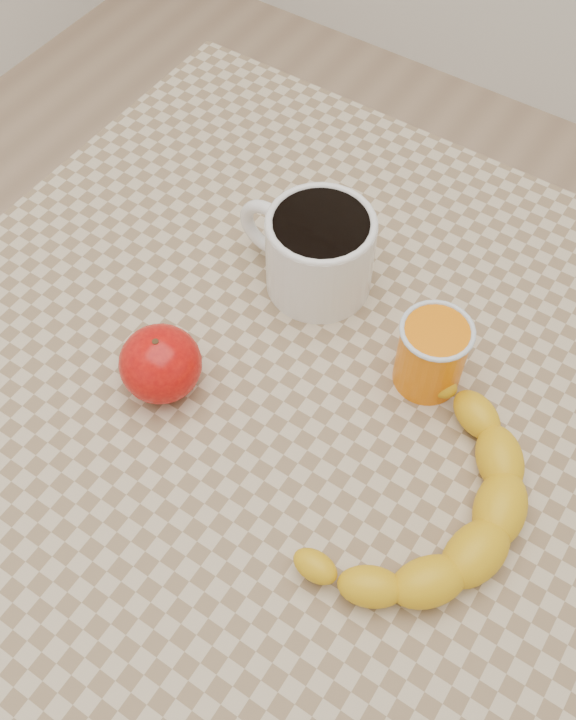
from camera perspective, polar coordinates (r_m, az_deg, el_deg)
The scene contains 6 objects.
ground at distance 1.50m, azimuth 0.00°, elevation -16.67°, with size 3.00×3.00×0.00m, color tan.
table at distance 0.89m, azimuth 0.00°, elevation -3.82°, with size 0.80×0.80×0.75m.
coffee_mug at distance 0.84m, azimuth 2.10°, elevation 7.89°, with size 0.16×0.12×0.10m.
orange_juice_glass at distance 0.79m, azimuth 10.17°, elevation 0.46°, with size 0.07×0.07×0.08m.
apple at distance 0.78m, azimuth -9.05°, elevation -0.27°, with size 0.09×0.09×0.08m.
banana at distance 0.73m, azimuth 9.45°, elevation -9.62°, with size 0.25×0.33×0.05m, color gold, non-canonical shape.
Camera 1 is at (0.25, -0.37, 1.43)m, focal length 40.00 mm.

